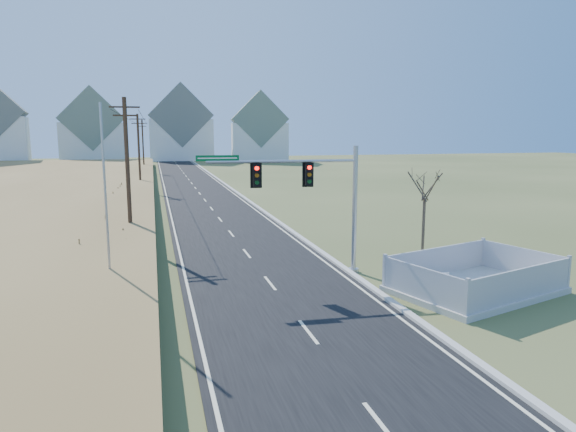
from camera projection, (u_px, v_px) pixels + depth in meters
The scene contains 14 objects.
ground at pixel (293, 314), 19.69m from camera, with size 260.00×260.00×0.00m, color #414B24.
road at pixel (193, 185), 67.41m from camera, with size 8.00×180.00×0.06m, color black.
curb at pixel (224, 184), 68.44m from camera, with size 0.30×180.00×0.18m, color #B2AFA8.
utility_pole_near at pixel (128, 168), 31.62m from camera, with size 1.80×0.26×9.00m.
utility_pole_mid at pixel (139, 151), 60.25m from camera, with size 1.80×0.26×9.00m.
utility_pole_far at pixel (143, 145), 88.88m from camera, with size 1.80×0.26×9.00m.
condo_nnw at pixel (93, 132), 117.12m from camera, with size 14.93×11.17×17.03m.
condo_n at pixel (181, 129), 125.85m from camera, with size 15.27×10.20×18.54m.
condo_ne at pixel (259, 132), 122.86m from camera, with size 14.12×10.51×16.52m.
traffic_signal_mast at pixel (319, 195), 24.64m from camera, with size 7.86×0.77×6.26m.
fence_enclosure at pixel (475, 285), 22.33m from camera, with size 7.93×6.49×1.57m.
open_sign at pixel (443, 280), 23.01m from camera, with size 0.54×0.07×0.67m.
flagpole at pixel (107, 223), 21.00m from camera, with size 0.36×0.36×8.07m.
bare_tree at pixel (425, 184), 26.86m from camera, with size 1.98×1.98×5.26m.
Camera 1 is at (-4.98, -18.16, 6.90)m, focal length 32.00 mm.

